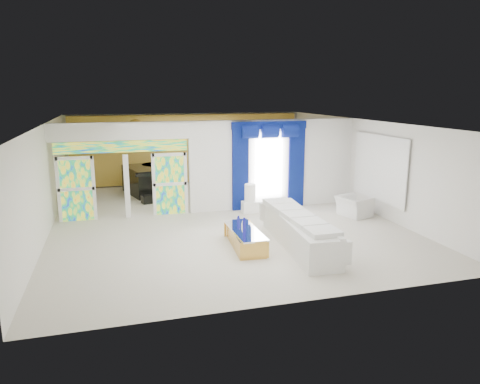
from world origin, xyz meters
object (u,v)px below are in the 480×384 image
object	(u,v)px
grand_piano	(150,180)
coffee_table	(245,238)
white_sofa	(298,232)
armchair	(354,206)
console_table	(259,206)

from	to	relation	value
grand_piano	coffee_table	bearing A→B (deg)	-90.55
white_sofa	armchair	size ratio (longest dim) A/B	4.01
console_table	coffee_table	bearing A→B (deg)	-114.03
white_sofa	armchair	distance (m)	3.54
white_sofa	grand_piano	bearing A→B (deg)	117.80
coffee_table	console_table	world-z (taller)	coffee_table
armchair	white_sofa	bearing A→B (deg)	111.71
white_sofa	console_table	bearing A→B (deg)	93.53
console_table	armchair	distance (m)	3.07
white_sofa	console_table	size ratio (longest dim) A/B	3.51
white_sofa	grand_piano	distance (m)	7.98
armchair	console_table	bearing A→B (deg)	49.25
console_table	grand_piano	distance (m)	5.05
white_sofa	console_table	distance (m)	3.46
coffee_table	armchair	size ratio (longest dim) A/B	2.00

